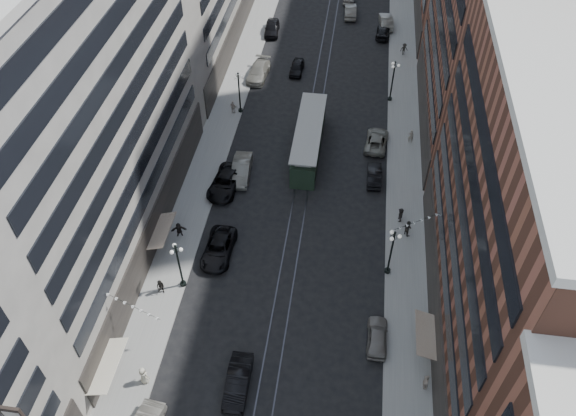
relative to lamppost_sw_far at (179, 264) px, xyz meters
The scene contains 34 objects.
ground 33.44m from the lamppost_sw_far, 73.96° to the left, with size 220.00×220.00×0.00m, color black.
sidewalk_west 42.15m from the lamppost_sw_far, 92.45° to the left, with size 4.00×180.00×0.15m, color gray.
sidewalk_east 46.70m from the lamppost_sw_far, 64.31° to the left, with size 4.00×180.00×0.15m, color gray.
rail_west 42.96m from the lamppost_sw_far, 78.56° to the left, with size 0.12×180.00×0.02m, color #2D2D33.
rail_east 43.26m from the lamppost_sw_far, 76.74° to the left, with size 0.12×180.00×0.02m, color #2D2D33.
building_west_mid 14.31m from the lamppost_sw_far, 147.34° to the left, with size 8.00×36.00×28.00m, color #A49F91.
building_east_mid 27.67m from the lamppost_sw_far, ahead, with size 8.00×30.00×24.00m, color brown.
lamppost_sw_far is the anchor object (origin of this frame).
lamppost_sw_mid 27.00m from the lamppost_sw_far, 90.00° to the left, with size 1.03×1.14×5.52m.
lamppost_se_far 18.83m from the lamppost_sw_far, 12.26° to the left, with size 1.03×1.14×5.52m.
lamppost_se_mid 36.91m from the lamppost_sw_far, 60.10° to the left, with size 1.03×1.14×5.52m.
streetcar 22.48m from the lamppost_sw_far, 65.79° to the left, with size 2.89×13.05×3.61m.
car_2 5.29m from the lamppost_sw_far, 59.71° to the left, with size 2.61×5.67×1.58m, color black.
car_4 18.09m from the lamppost_sw_far, 11.06° to the right, with size 1.70×4.22×1.44m, color slate.
car_5 11.60m from the lamppost_sw_far, 52.64° to the right, with size 1.73×4.96×1.63m, color black.
pedestrian_1 9.85m from the lamppost_sw_far, 92.82° to the right, with size 0.91×0.49×1.85m, color #BEB99D.
pedestrian_2 2.93m from the lamppost_sw_far, 147.08° to the right, with size 0.78×0.43×1.61m, color black.
pedestrian_4 22.67m from the lamppost_sw_far, 18.58° to the right, with size 1.01×0.46×1.72m, color #BFAF9E.
car_7 13.49m from the lamppost_sw_far, 85.28° to the left, with size 2.77×6.01×1.67m, color black.
car_8 35.27m from the lamppost_sw_far, 88.60° to the left, with size 2.39×5.88×1.71m, color gray.
car_9 47.33m from the lamppost_sw_far, 89.03° to the left, with size 2.04×5.08×1.73m, color black.
car_10 23.78m from the lamppost_sw_far, 44.80° to the left, with size 1.49×4.28×1.41m, color black.
car_11 28.39m from the lamppost_sw_far, 53.33° to the left, with size 2.40×5.22×1.45m, color slate.
car_12 51.61m from the lamppost_sw_far, 70.48° to the left, with size 1.94×4.77×1.39m, color black.
car_13 37.61m from the lamppost_sw_far, 81.10° to the left, with size 1.70×4.22×1.44m, color black.
pedestrian_5 6.52m from the lamppost_sw_far, 108.28° to the left, with size 1.52×0.44×1.64m, color black.
pedestrian_6 26.67m from the lamppost_sw_far, 91.74° to the left, with size 0.99×0.45×1.69m, color #B0A392.
pedestrian_7 22.24m from the lamppost_sw_far, 24.02° to the left, with size 0.87×0.48×1.79m, color black.
pedestrian_8 31.56m from the lamppost_sw_far, 48.69° to the left, with size 0.64×0.42×1.76m, color gray.
pedestrian_9 47.98m from the lamppost_sw_far, 65.07° to the left, with size 1.09×0.45×1.69m, color black.
car_extra_0 15.77m from the lamppost_sw_far, 81.16° to the left, with size 1.89×5.43×1.79m, color #636258.
car_extra_1 55.67m from the lamppost_sw_far, 77.47° to the left, with size 1.76×5.04×1.66m, color #67655B.
car_extra_2 54.61m from the lamppost_sw_far, 71.18° to the left, with size 1.81×5.20×1.71m, color slate.
pedestrian_extra_0 22.46m from the lamppost_sw_far, 28.95° to the left, with size 1.48×0.43×1.60m, color black.
Camera 1 is at (4.40, -1.30, 41.48)m, focal length 35.00 mm.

